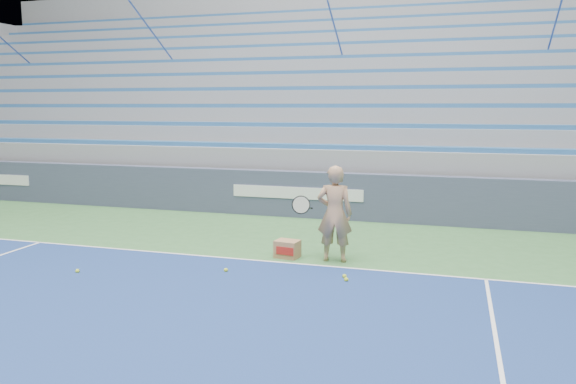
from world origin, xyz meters
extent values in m
cube|color=white|center=(0.00, 11.88, 0.01)|extent=(10.97, 0.05, 0.00)
cube|color=#3C435C|center=(0.00, 15.88, 0.55)|extent=(30.00, 0.30, 1.10)
cube|color=white|center=(0.00, 15.72, 0.60)|extent=(3.20, 0.02, 0.28)
cube|color=gray|center=(0.00, 20.43, 0.55)|extent=(30.00, 8.50, 1.10)
cube|color=gray|center=(0.00, 20.43, 1.35)|extent=(30.00, 8.50, 0.50)
cube|color=#2A5C98|center=(0.00, 16.56, 1.66)|extent=(29.60, 0.42, 0.11)
cube|color=gray|center=(0.00, 20.86, 1.85)|extent=(30.00, 7.65, 0.50)
cube|color=#2A5C98|center=(0.00, 17.41, 2.16)|extent=(29.60, 0.42, 0.11)
cube|color=gray|center=(0.00, 21.28, 2.35)|extent=(30.00, 6.80, 0.50)
cube|color=#2A5C98|center=(0.00, 18.26, 2.66)|extent=(29.60, 0.42, 0.11)
cube|color=gray|center=(0.00, 21.71, 2.85)|extent=(30.00, 5.95, 0.50)
cube|color=#2A5C98|center=(0.00, 19.11, 3.16)|extent=(29.60, 0.42, 0.11)
cube|color=gray|center=(0.00, 22.13, 3.35)|extent=(30.00, 5.10, 0.50)
cube|color=#2A5C98|center=(0.00, 19.96, 3.66)|extent=(29.60, 0.42, 0.11)
cube|color=gray|center=(0.00, 22.56, 3.85)|extent=(30.00, 4.25, 0.50)
cube|color=#2A5C98|center=(0.00, 20.81, 4.15)|extent=(29.60, 0.42, 0.11)
cube|color=gray|center=(0.00, 22.98, 4.35)|extent=(30.00, 3.40, 0.50)
cube|color=#2A5C98|center=(0.00, 21.66, 4.65)|extent=(29.60, 0.42, 0.11)
cube|color=gray|center=(0.00, 23.41, 4.85)|extent=(30.00, 2.55, 0.50)
cube|color=#2A5C98|center=(0.00, 22.51, 5.15)|extent=(29.60, 0.42, 0.11)
cube|color=gray|center=(0.00, 23.84, 5.35)|extent=(30.00, 1.70, 0.50)
cube|color=#2A5C98|center=(0.00, 23.36, 5.65)|extent=(29.60, 0.42, 0.11)
cube|color=gray|center=(0.00, 24.26, 5.85)|extent=(30.00, 0.85, 0.50)
cube|color=#2A5C98|center=(0.00, 24.21, 6.15)|extent=(29.60, 0.42, 0.11)
cube|color=gray|center=(0.00, 24.98, 3.65)|extent=(31.00, 0.40, 7.30)
cylinder|color=#2D4C9E|center=(-12.00, 20.43, 4.60)|extent=(0.05, 8.53, 5.04)
cylinder|color=#2D4C9E|center=(-6.00, 20.43, 4.60)|extent=(0.05, 8.53, 5.04)
cylinder|color=#2D4C9E|center=(0.00, 20.43, 4.60)|extent=(0.05, 8.53, 5.04)
cylinder|color=#2D4C9E|center=(6.00, 20.43, 4.60)|extent=(0.05, 8.53, 5.04)
imported|color=tan|center=(1.65, 12.28, 0.83)|extent=(0.64, 0.45, 1.66)
cylinder|color=black|center=(1.30, 12.03, 0.95)|extent=(0.12, 0.27, 0.08)
cylinder|color=beige|center=(1.20, 11.75, 1.05)|extent=(0.29, 0.16, 0.28)
torus|color=black|center=(1.20, 11.75, 1.05)|extent=(0.31, 0.18, 0.30)
cube|color=#9F734D|center=(0.81, 12.27, 0.15)|extent=(0.45, 0.36, 0.31)
cube|color=#B21E19|center=(0.81, 12.11, 0.15)|extent=(0.32, 0.06, 0.14)
sphere|color=#CCE52E|center=(-2.13, 10.40, 0.03)|extent=(0.07, 0.07, 0.07)
sphere|color=#CCE52E|center=(0.12, 11.13, 0.03)|extent=(0.07, 0.07, 0.07)
sphere|color=#CCE52E|center=(2.07, 11.19, 0.03)|extent=(0.07, 0.07, 0.07)
sphere|color=#CCE52E|center=(2.01, 11.35, 0.03)|extent=(0.07, 0.07, 0.07)
sphere|color=#CCE52E|center=(0.92, 12.61, 0.03)|extent=(0.07, 0.07, 0.07)
camera|label=1|loc=(3.58, 3.07, 2.64)|focal=35.00mm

